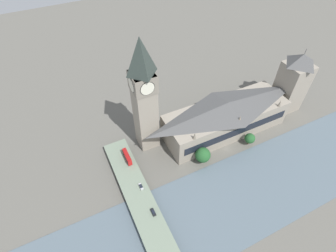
# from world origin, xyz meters

# --- Properties ---
(ground_plane) EXTENTS (600.00, 600.00, 0.00)m
(ground_plane) POSITION_xyz_m (0.00, 0.00, 0.00)
(ground_plane) COLOR #605E56
(river_water) EXTENTS (51.82, 360.00, 0.30)m
(river_water) POSITION_xyz_m (-31.91, 0.00, 0.15)
(river_water) COLOR slate
(river_water) RESTS_ON ground_plane
(parliament_hall) EXTENTS (28.36, 87.39, 26.02)m
(parliament_hall) POSITION_xyz_m (16.94, -8.00, 12.92)
(parliament_hall) COLOR gray
(parliament_hall) RESTS_ON ground_plane
(clock_tower) EXTENTS (13.88, 13.88, 79.16)m
(clock_tower) POSITION_xyz_m (29.74, 46.02, 41.79)
(clock_tower) COLOR gray
(clock_tower) RESTS_ON ground_plane
(victoria_tower) EXTENTS (17.58, 17.58, 50.89)m
(victoria_tower) POSITION_xyz_m (17.00, -64.49, 23.44)
(victoria_tower) COLOR gray
(victoria_tower) RESTS_ON ground_plane
(road_bridge) EXTENTS (135.63, 14.96, 4.64)m
(road_bridge) POSITION_xyz_m (-31.91, 67.83, 3.71)
(road_bridge) COLOR #5D6A59
(road_bridge) RESTS_ON ground_plane
(double_decker_bus_mid) EXTENTS (11.49, 2.58, 5.06)m
(double_decker_bus_mid) POSITION_xyz_m (18.67, 64.54, 7.43)
(double_decker_bus_mid) COLOR red
(double_decker_bus_mid) RESTS_ON road_bridge
(car_northbound_mid) EXTENTS (4.54, 1.74, 1.44)m
(car_northbound_mid) POSITION_xyz_m (-3.68, 64.39, 5.34)
(car_northbound_mid) COLOR silver
(car_northbound_mid) RESTS_ON road_bridge
(car_southbound_lead) EXTENTS (4.63, 1.84, 1.41)m
(car_southbound_lead) POSITION_xyz_m (-21.29, 64.29, 5.34)
(car_southbound_lead) COLOR black
(car_southbound_lead) RESTS_ON road_bridge
(tree_embankment_near) EXTENTS (9.92, 9.92, 12.35)m
(tree_embankment_near) POSITION_xyz_m (-1.19, 20.98, 7.38)
(tree_embankment_near) COLOR brown
(tree_embankment_near) RESTS_ON ground_plane
(tree_embankment_mid) EXTENTS (7.08, 7.08, 9.71)m
(tree_embankment_mid) POSITION_xyz_m (-2.40, -15.51, 6.16)
(tree_embankment_mid) COLOR brown
(tree_embankment_mid) RESTS_ON ground_plane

